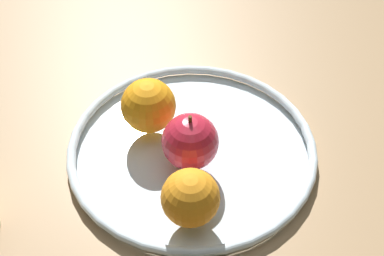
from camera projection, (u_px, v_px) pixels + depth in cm
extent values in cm
cube|color=#9A7852|center=(192.00, 163.00, 74.13)|extent=(121.28, 121.28, 4.00)
cylinder|color=silver|center=(192.00, 152.00, 72.47)|extent=(30.97, 30.97, 0.60)
torus|color=silver|center=(192.00, 147.00, 71.82)|extent=(32.26, 32.26, 1.20)
sphere|color=red|center=(190.00, 142.00, 66.95)|extent=(6.99, 6.99, 6.99)
cylinder|color=#593819|center=(190.00, 120.00, 64.28)|extent=(0.44, 0.44, 1.20)
sphere|color=orange|center=(148.00, 106.00, 71.16)|extent=(7.13, 7.13, 7.13)
sphere|color=orange|center=(190.00, 198.00, 61.36)|extent=(6.67, 6.67, 6.67)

